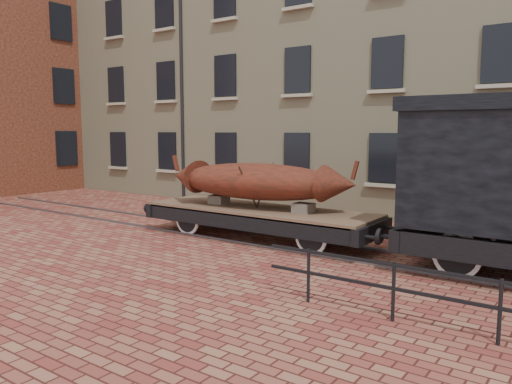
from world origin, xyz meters
The scene contains 5 objects.
ground centered at (0.00, 0.00, 0.00)m, with size 90.00×90.00×0.00m, color maroon.
warehouse_cream centered at (3.00, 9.99, 7.00)m, with size 40.00×10.19×14.00m.
rail_track centered at (0.00, 0.00, 0.03)m, with size 30.00×1.52×0.06m.
flatcar_wagon centered at (-0.79, 0.00, 0.74)m, with size 7.84×2.13×1.18m.
iron_boat centered at (-0.87, 0.00, 1.69)m, with size 5.96×2.22×1.46m.
Camera 1 is at (7.37, -11.58, 3.14)m, focal length 35.00 mm.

